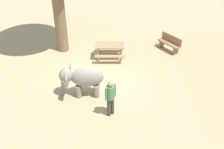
{
  "coord_description": "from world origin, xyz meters",
  "views": [
    {
      "loc": [
        10.17,
        2.92,
        7.44
      ],
      "look_at": [
        0.55,
        1.03,
        0.8
      ],
      "focal_mm": 43.57,
      "sensor_mm": 36.0,
      "label": 1
    }
  ],
  "objects_px": {
    "wooden_bench": "(170,43)",
    "elephant": "(82,78)",
    "person_handler": "(111,96)",
    "picnic_table_near": "(110,48)"
  },
  "relations": [
    {
      "from": "wooden_bench",
      "to": "elephant",
      "type": "bearing_deg",
      "value": 94.47
    },
    {
      "from": "person_handler",
      "to": "picnic_table_near",
      "type": "relative_size",
      "value": 0.93
    },
    {
      "from": "person_handler",
      "to": "wooden_bench",
      "type": "height_order",
      "value": "person_handler"
    },
    {
      "from": "elephant",
      "to": "picnic_table_near",
      "type": "xyz_separation_m",
      "value": [
        -3.32,
        0.51,
        -0.27
      ]
    },
    {
      "from": "person_handler",
      "to": "picnic_table_near",
      "type": "bearing_deg",
      "value": -36.5
    },
    {
      "from": "elephant",
      "to": "person_handler",
      "type": "height_order",
      "value": "person_handler"
    },
    {
      "from": "person_handler",
      "to": "wooden_bench",
      "type": "bearing_deg",
      "value": -68.95
    },
    {
      "from": "elephant",
      "to": "person_handler",
      "type": "xyz_separation_m",
      "value": [
        1.05,
        1.43,
        0.09
      ]
    },
    {
      "from": "elephant",
      "to": "picnic_table_near",
      "type": "bearing_deg",
      "value": -110.82
    },
    {
      "from": "wooden_bench",
      "to": "picnic_table_near",
      "type": "bearing_deg",
      "value": 66.6
    }
  ]
}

